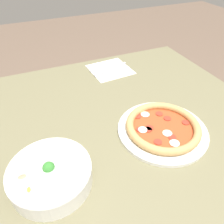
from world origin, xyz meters
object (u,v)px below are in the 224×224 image
at_px(bowl, 50,174).
at_px(knife, 110,66).
at_px(pizza, 163,128).
at_px(fork, 113,71).

relative_size(bowl, knife, 1.10).
xyz_separation_m(bowl, knife, (0.55, -0.40, -0.03)).
distance_m(pizza, knife, 0.50).
bearing_deg(pizza, bowl, 97.06).
bearing_deg(knife, bowl, 49.72).
bearing_deg(pizza, fork, -1.28).
bearing_deg(bowl, knife, -36.22).
distance_m(pizza, fork, 0.45).
bearing_deg(knife, pizza, 84.04).
height_order(pizza, bowl, bowl).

